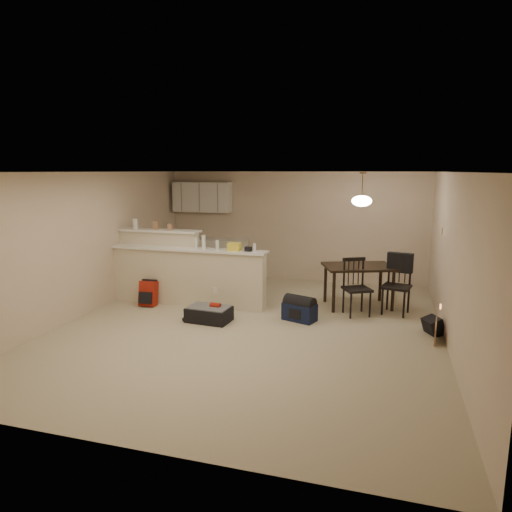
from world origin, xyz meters
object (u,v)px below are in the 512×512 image
at_px(pendant_lamp, 362,200).
at_px(navy_duffel, 300,312).
at_px(dining_table, 359,271).
at_px(black_daypack, 433,326).
at_px(dining_chair_far, 396,285).
at_px(suitcase, 209,314).
at_px(red_backpack, 148,294).
at_px(dining_chair_near, 357,287).

distance_m(pendant_lamp, navy_duffel, 2.33).
relative_size(dining_table, black_daypack, 4.98).
bearing_deg(dining_table, black_daypack, -64.20).
height_order(dining_chair_far, black_daypack, dining_chair_far).
relative_size(suitcase, black_daypack, 2.43).
bearing_deg(black_daypack, navy_duffel, 60.81).
xyz_separation_m(pendant_lamp, suitcase, (-2.36, -1.59, -1.87)).
bearing_deg(pendant_lamp, red_backpack, -164.55).
bearing_deg(dining_table, dining_chair_far, -42.67).
bearing_deg(dining_table, navy_duffel, -149.23).
xyz_separation_m(dining_chair_near, navy_duffel, (-0.91, -0.57, -0.35)).
height_order(dining_table, suitcase, dining_table).
relative_size(dining_chair_near, navy_duffel, 1.83).
bearing_deg(navy_duffel, dining_table, 70.82).
xyz_separation_m(dining_chair_far, navy_duffel, (-1.57, -0.84, -0.38)).
height_order(red_backpack, navy_duffel, red_backpack).
distance_m(dining_chair_far, navy_duffel, 1.82).
relative_size(suitcase, red_backpack, 1.54).
xyz_separation_m(pendant_lamp, navy_duffel, (-0.89, -1.12, -1.84)).
distance_m(dining_chair_far, suitcase, 3.33).
bearing_deg(dining_chair_far, pendant_lamp, 171.79).
bearing_deg(pendant_lamp, dining_table, 45.00).
height_order(dining_table, black_daypack, dining_table).
relative_size(dining_chair_near, suitcase, 1.40).
bearing_deg(dining_chair_far, black_daypack, -44.29).
xyz_separation_m(pendant_lamp, red_backpack, (-3.81, -1.05, -1.76)).
xyz_separation_m(suitcase, black_daypack, (3.60, 0.40, 0.01)).
distance_m(pendant_lamp, dining_chair_far, 1.63).
height_order(suitcase, navy_duffel, navy_duffel).
bearing_deg(pendant_lamp, navy_duffel, -128.73).
height_order(dining_chair_far, red_backpack, dining_chair_far).
bearing_deg(black_daypack, suitcase, 69.05).
bearing_deg(pendant_lamp, suitcase, -146.08).
xyz_separation_m(dining_table, dining_chair_near, (0.01, -0.54, -0.19)).
bearing_deg(dining_chair_near, red_backpack, 159.98).
relative_size(dining_table, dining_chair_far, 1.39).
distance_m(dining_chair_far, red_backpack, 4.56).
distance_m(navy_duffel, black_daypack, 2.13).
distance_m(dining_chair_near, red_backpack, 3.86).
xyz_separation_m(dining_table, pendant_lamp, (-0.00, -0.00, 1.30)).
xyz_separation_m(dining_table, dining_chair_far, (0.68, -0.28, -0.16)).
relative_size(suitcase, navy_duffel, 1.31).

